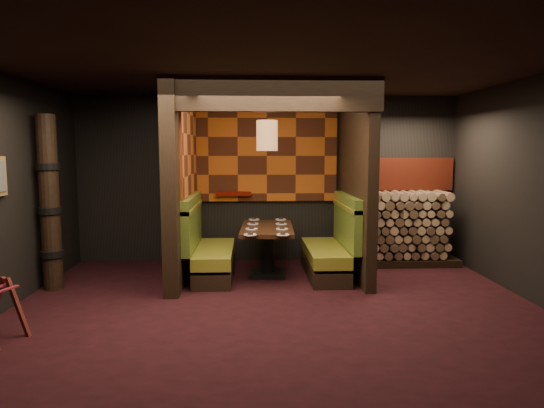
{
  "coord_description": "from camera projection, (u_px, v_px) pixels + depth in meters",
  "views": [
    {
      "loc": [
        -0.32,
        -5.6,
        1.93
      ],
      "look_at": [
        0.0,
        1.3,
        1.15
      ],
      "focal_mm": 32.0,
      "sensor_mm": 36.0,
      "label": 1
    }
  ],
  "objects": [
    {
      "name": "totem_column",
      "position": [
        50.0,
        204.0,
        6.61
      ],
      "size": [
        0.31,
        0.31,
        2.4
      ],
      "color": "black",
      "rests_on": "floor"
    },
    {
      "name": "mosaic_header",
      "position": [
        400.0,
        174.0,
        8.39
      ],
      "size": [
        1.83,
        0.1,
        0.56
      ],
      "primitive_type": "cube",
      "color": "maroon",
      "rests_on": "wall_back"
    },
    {
      "name": "partition_left",
      "position": [
        180.0,
        184.0,
        7.21
      ],
      "size": [
        0.2,
        2.2,
        2.85
      ],
      "primitive_type": "cube",
      "color": "black",
      "rests_on": "floor"
    },
    {
      "name": "firewood_stack",
      "position": [
        404.0,
        228.0,
        8.16
      ],
      "size": [
        1.73,
        0.7,
        1.22
      ],
      "color": "black",
      "rests_on": "floor"
    },
    {
      "name": "tapa_side_panel",
      "position": [
        189.0,
        155.0,
        7.34
      ],
      "size": [
        0.04,
        1.85,
        1.45
      ],
      "primitive_type": "cube",
      "color": "#AF4F16",
      "rests_on": "partition_left"
    },
    {
      "name": "wall_back",
      "position": [
        268.0,
        179.0,
        8.37
      ],
      "size": [
        6.5,
        0.02,
        2.85
      ],
      "primitive_type": "cube",
      "color": "black",
      "rests_on": "ground"
    },
    {
      "name": "tapa_back_panel",
      "position": [
        267.0,
        156.0,
        8.27
      ],
      "size": [
        2.4,
        0.06,
        1.55
      ],
      "primitive_type": "cube",
      "color": "#AF4F16",
      "rests_on": "wall_back"
    },
    {
      "name": "ceiling",
      "position": [
        277.0,
        67.0,
        5.47
      ],
      "size": [
        6.5,
        5.5,
        0.02
      ],
      "primitive_type": "cube",
      "color": "black",
      "rests_on": "ground"
    },
    {
      "name": "wall_front",
      "position": [
        303.0,
        234.0,
        2.89
      ],
      "size": [
        6.5,
        0.02,
        2.85
      ],
      "primitive_type": "cube",
      "color": "black",
      "rests_on": "ground"
    },
    {
      "name": "bay_front_post",
      "position": [
        358.0,
        182.0,
        7.64
      ],
      "size": [
        0.08,
        0.08,
        2.85
      ],
      "primitive_type": "cube",
      "color": "black",
      "rests_on": "floor"
    },
    {
      "name": "booth_bench_right",
      "position": [
        332.0,
        250.0,
        7.42
      ],
      "size": [
        0.68,
        1.6,
        1.14
      ],
      "color": "black",
      "rests_on": "floor"
    },
    {
      "name": "dining_table",
      "position": [
        267.0,
        242.0,
        7.41
      ],
      "size": [
        0.84,
        1.47,
        0.76
      ],
      "color": "black",
      "rests_on": "floor"
    },
    {
      "name": "booth_bench_left",
      "position": [
        208.0,
        251.0,
        7.34
      ],
      "size": [
        0.68,
        1.6,
        1.14
      ],
      "color": "black",
      "rests_on": "floor"
    },
    {
      "name": "place_settings",
      "position": [
        267.0,
        226.0,
        7.39
      ],
      "size": [
        0.69,
        1.67,
        0.03
      ],
      "color": "white",
      "rests_on": "dining_table"
    },
    {
      "name": "partition_right",
      "position": [
        356.0,
        183.0,
        7.38
      ],
      "size": [
        0.15,
        2.1,
        2.85
      ],
      "primitive_type": "cube",
      "color": "black",
      "rests_on": "floor"
    },
    {
      "name": "floor",
      "position": [
        277.0,
        312.0,
        5.79
      ],
      "size": [
        6.5,
        5.5,
        0.02
      ],
      "primitive_type": "cube",
      "color": "black",
      "rests_on": "ground"
    },
    {
      "name": "header_beam",
      "position": [
        272.0,
        94.0,
        6.19
      ],
      "size": [
        2.85,
        0.18,
        0.44
      ],
      "primitive_type": "cube",
      "color": "black",
      "rests_on": "partition_left"
    },
    {
      "name": "pendant_lamp",
      "position": [
        267.0,
        136.0,
        7.18
      ],
      "size": [
        0.31,
        0.31,
        0.94
      ],
      "color": "brown",
      "rests_on": "ceiling"
    },
    {
      "name": "lacquer_shelf",
      "position": [
        233.0,
        194.0,
        8.26
      ],
      "size": [
        0.6,
        0.12,
        0.07
      ],
      "primitive_type": "cube",
      "color": "#621106",
      "rests_on": "wall_back"
    }
  ]
}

